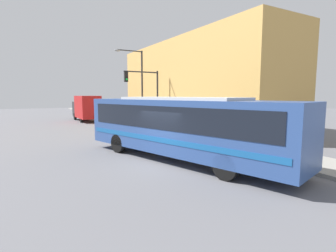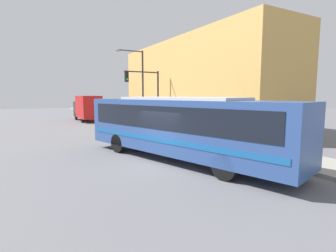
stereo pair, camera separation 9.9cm
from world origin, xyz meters
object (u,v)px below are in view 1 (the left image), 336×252
Objects in this scene: city_bus at (181,124)px; street_lamp at (139,81)px; fire_hydrant at (197,134)px; delivery_truck at (86,107)px; traffic_light_pole at (146,89)px; pedestrian_near_corner at (143,115)px; parking_meter at (157,120)px.

city_bus is 1.62× the size of street_lamp.
fire_hydrant is (4.01, 4.03, -1.32)m from city_bus.
delivery_truck is 1.29× the size of traffic_light_pole.
delivery_truck is 9.16× the size of fire_hydrant.
parking_meter is at bearing -99.51° from pedestrian_near_corner.
street_lamp is (-0.14, 3.80, 3.67)m from parking_meter.
traffic_light_pole is 3.79m from street_lamp.
delivery_truck reaches higher than pedestrian_near_corner.
city_bus is 1.81× the size of delivery_truck.
pedestrian_near_corner is (0.85, 5.06, 0.12)m from parking_meter.
street_lamp is (-0.14, 9.99, 4.13)m from fire_hydrant.
street_lamp reaches higher than pedestrian_near_corner.
street_lamp is at bearing 90.81° from fire_hydrant.
parking_meter is 0.66× the size of pedestrian_near_corner.
delivery_truck is 12.65m from traffic_light_pole.
pedestrian_near_corner reaches higher than fire_hydrant.
pedestrian_near_corner is at bearing 85.69° from fire_hydrant.
traffic_light_pole reaches higher than city_bus.
city_bus is at bearing -105.41° from street_lamp.
street_lamp is (3.42, -8.62, 2.96)m from delivery_truck.
delivery_truck is at bearing 101.96° from traffic_light_pole.
fire_hydrant is 0.40× the size of pedestrian_near_corner.
delivery_truck is at bearing 120.96° from pedestrian_near_corner.
traffic_light_pole is 2.84× the size of pedestrian_near_corner.
traffic_light_pole is 5.83m from pedestrian_near_corner.
street_lamp is at bearing -128.07° from pedestrian_near_corner.
parking_meter is at bearing -87.87° from street_lamp.
fire_hydrant is 6.21m from parking_meter.
street_lamp reaches higher than city_bus.
city_bus is at bearing -91.13° from delivery_truck.
pedestrian_near_corner is at bearing 51.93° from street_lamp.
city_bus is 16.06m from pedestrian_near_corner.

